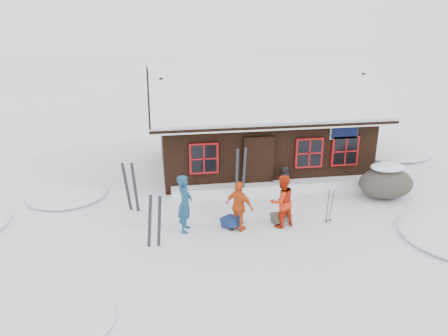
{
  "coord_description": "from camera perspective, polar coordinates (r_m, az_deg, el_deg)",
  "views": [
    {
      "loc": [
        -2.74,
        -12.11,
        6.36
      ],
      "look_at": [
        -0.53,
        1.48,
        1.3
      ],
      "focal_mm": 35.0,
      "sensor_mm": 36.0,
      "label": 1
    }
  ],
  "objects": [
    {
      "name": "ski_pair_right",
      "position": [
        15.35,
        2.16,
        -0.74
      ],
      "size": [
        0.46,
        0.22,
        1.87
      ],
      "rotation": [
        0.0,
        0.0,
        0.4
      ],
      "color": "black",
      "rests_on": "ground"
    },
    {
      "name": "ski_pair_left",
      "position": [
        12.37,
        -9.06,
        -6.98
      ],
      "size": [
        0.49,
        0.17,
        1.63
      ],
      "rotation": [
        0.0,
        0.0,
        -0.22
      ],
      "color": "black",
      "rests_on": "ground"
    },
    {
      "name": "snow_drift",
      "position": [
        16.2,
        6.67,
        -2.42
      ],
      "size": [
        7.6,
        0.6,
        0.35
      ],
      "primitive_type": "cube",
      "color": "white",
      "rests_on": "ground"
    },
    {
      "name": "ski_poles",
      "position": [
        14.02,
        13.62,
        -4.94
      ],
      "size": [
        0.21,
        0.1,
        1.16
      ],
      "color": "black",
      "rests_on": "ground"
    },
    {
      "name": "skier_crouched",
      "position": [
        16.13,
        7.93,
        -1.36
      ],
      "size": [
        0.57,
        0.51,
        0.98
      ],
      "primitive_type": "imported",
      "rotation": [
        0.0,
        0.0,
        0.53
      ],
      "color": "black",
      "rests_on": "ground"
    },
    {
      "name": "ground",
      "position": [
        13.95,
        3.15,
        -6.98
      ],
      "size": [
        120.0,
        120.0,
        0.0
      ],
      "primitive_type": "plane",
      "color": "white",
      "rests_on": "ground"
    },
    {
      "name": "boulder",
      "position": [
        16.44,
        20.38,
        -1.75
      ],
      "size": [
        1.94,
        1.46,
        1.14
      ],
      "color": "#453F37",
      "rests_on": "ground"
    },
    {
      "name": "backpack_blue",
      "position": [
        13.49,
        0.98,
        -7.21
      ],
      "size": [
        0.68,
        0.7,
        0.3
      ],
      "primitive_type": "cube",
      "rotation": [
        0.0,
        0.0,
        0.66
      ],
      "color": "#12224E",
      "rests_on": "ground"
    },
    {
      "name": "snow_mounds",
      "position": [
        15.97,
        7.54,
        -3.48
      ],
      "size": [
        20.6,
        13.2,
        0.48
      ],
      "color": "white",
      "rests_on": "ground"
    },
    {
      "name": "skier_orange_right",
      "position": [
        13.07,
        2.01,
        -5.04
      ],
      "size": [
        0.95,
        0.91,
        1.58
      ],
      "primitive_type": "imported",
      "rotation": [
        0.0,
        0.0,
        2.4
      ],
      "color": "#D14A15",
      "rests_on": "ground"
    },
    {
      "name": "backpack_olive",
      "position": [
        13.84,
        7.2,
        -6.68
      ],
      "size": [
        0.46,
        0.57,
        0.29
      ],
      "primitive_type": "cube",
      "rotation": [
        0.0,
        0.0,
        0.14
      ],
      "color": "#3E3C2C",
      "rests_on": "ground"
    },
    {
      "name": "ski_pair_mid",
      "position": [
        14.66,
        -12.06,
        -2.53
      ],
      "size": [
        0.51,
        0.22,
        1.73
      ],
      "rotation": [
        0.0,
        0.0,
        -0.33
      ],
      "color": "black",
      "rests_on": "ground"
    },
    {
      "name": "skier_orange_left",
      "position": [
        13.41,
        7.56,
        -4.32
      ],
      "size": [
        0.97,
        0.85,
        1.68
      ],
      "primitive_type": "imported",
      "rotation": [
        0.0,
        0.0,
        3.44
      ],
      "color": "red",
      "rests_on": "ground"
    },
    {
      "name": "skier_teal",
      "position": [
        13.06,
        -5.13,
        -4.64
      ],
      "size": [
        0.58,
        0.74,
        1.8
      ],
      "primitive_type": "imported",
      "rotation": [
        0.0,
        0.0,
        1.32
      ],
      "color": "navy",
      "rests_on": "ground"
    },
    {
      "name": "mountain_hut",
      "position": [
        18.25,
        4.55,
        4.91
      ],
      "size": [
        8.9,
        6.09,
        4.42
      ],
      "color": "black",
      "rests_on": "ground"
    }
  ]
}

